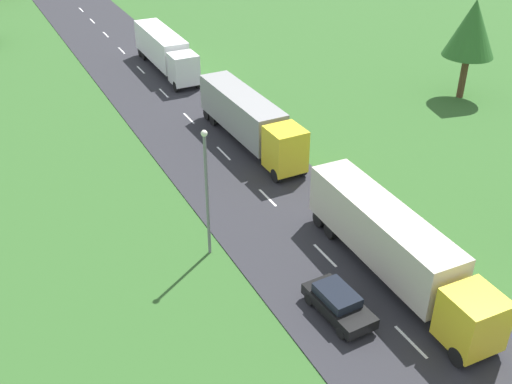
# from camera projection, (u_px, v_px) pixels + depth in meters

# --- Properties ---
(road) EXTENTS (10.00, 140.00, 0.06)m
(road) POSITION_uv_depth(u_px,v_px,m) (283.00, 213.00, 39.38)
(road) COLOR #2B2B30
(road) RESTS_ON ground
(lane_marking_centre) EXTENTS (0.16, 121.84, 0.01)m
(lane_marking_centre) POSITION_uv_depth(u_px,v_px,m) (302.00, 232.00, 37.54)
(lane_marking_centre) COLOR white
(lane_marking_centre) RESTS_ON road
(truck_lead) EXTENTS (2.84, 14.26, 3.80)m
(truck_lead) POSITION_uv_depth(u_px,v_px,m) (393.00, 244.00, 32.81)
(truck_lead) COLOR yellow
(truck_lead) RESTS_ON road
(truck_second) EXTENTS (2.66, 13.44, 3.72)m
(truck_second) POSITION_uv_depth(u_px,v_px,m) (249.00, 119.00, 46.81)
(truck_second) COLOR yellow
(truck_second) RESTS_ON road
(truck_third) EXTENTS (2.61, 12.74, 3.71)m
(truck_third) POSITION_uv_depth(u_px,v_px,m) (165.00, 50.00, 61.14)
(truck_third) COLOR white
(truck_third) RESTS_ON road
(car_second) EXTENTS (2.04, 4.23, 1.42)m
(car_second) POSITION_uv_depth(u_px,v_px,m) (338.00, 303.00, 30.85)
(car_second) COLOR black
(car_second) RESTS_ON road
(lamppost_second) EXTENTS (0.36, 0.36, 7.93)m
(lamppost_second) POSITION_uv_depth(u_px,v_px,m) (207.00, 188.00, 33.56)
(lamppost_second) COLOR slate
(lamppost_second) RESTS_ON ground
(tree_maple) EXTENTS (4.53, 4.53, 8.89)m
(tree_maple) POSITION_uv_depth(u_px,v_px,m) (472.00, 29.00, 53.07)
(tree_maple) COLOR #513823
(tree_maple) RESTS_ON ground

